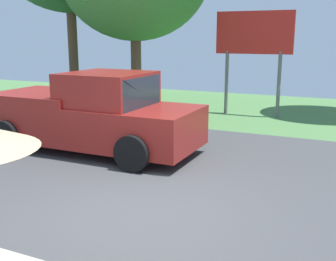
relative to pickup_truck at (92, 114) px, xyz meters
The scene contains 3 objects.
ground_plane 2.88m from the pickup_truck, ahead, with size 40.00×22.00×0.20m.
pickup_truck is the anchor object (origin of this frame).
roadside_billboard 6.67m from the pickup_truck, 68.39° to the left, with size 2.60×0.12×3.50m.
Camera 1 is at (2.95, -5.23, 2.68)m, focal length 43.88 mm.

